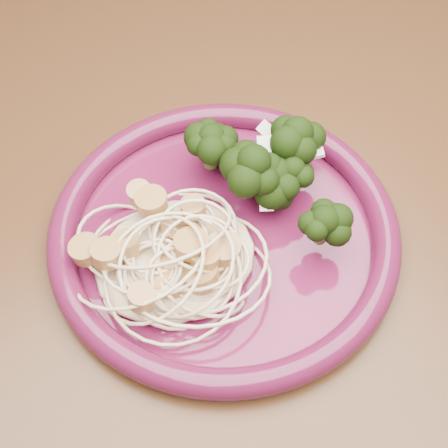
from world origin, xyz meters
name	(u,v)px	position (x,y,z in m)	size (l,w,h in m)	color
dining_table	(183,242)	(0.00, 0.00, 0.65)	(1.20, 0.80, 0.75)	#472814
dinner_plate	(224,231)	(0.00, -0.08, 0.76)	(0.31, 0.31, 0.02)	#55102F
spaghetti_pile	(175,252)	(-0.04, -0.08, 0.77)	(0.13, 0.11, 0.03)	beige
scallop_cluster	(172,224)	(-0.04, -0.08, 0.81)	(0.14, 0.14, 0.05)	tan
broccoli_pile	(281,181)	(0.06, -0.07, 0.78)	(0.10, 0.16, 0.06)	black
onion_garnish	(284,153)	(0.06, -0.07, 0.82)	(0.07, 0.10, 0.06)	beige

